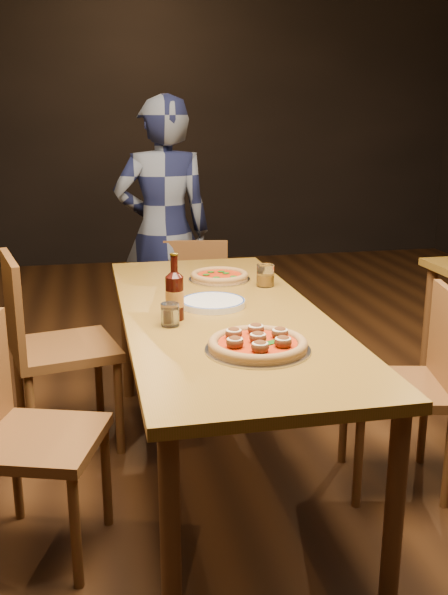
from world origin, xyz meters
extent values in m
plane|color=black|center=(0.00, 0.00, 0.00)|extent=(9.00, 9.00, 0.00)
plane|color=black|center=(0.00, 4.50, 1.50)|extent=(7.00, 0.00, 7.00)
cube|color=brown|center=(0.00, 0.00, 0.73)|extent=(0.80, 2.00, 0.04)
cylinder|color=#553218|center=(-0.34, -0.94, 0.35)|extent=(0.06, 0.06, 0.71)
cylinder|color=#553218|center=(-0.34, 0.94, 0.35)|extent=(0.06, 0.06, 0.71)
cylinder|color=#553218|center=(0.34, -0.94, 0.35)|extent=(0.06, 0.06, 0.71)
cylinder|color=#553218|center=(0.34, 0.94, 0.35)|extent=(0.06, 0.06, 0.71)
cylinder|color=#553218|center=(1.36, 0.74, 0.35)|extent=(0.06, 0.06, 0.71)
cylinder|color=#B7B7BF|center=(0.03, -0.49, 0.75)|extent=(0.36, 0.36, 0.01)
cylinder|color=#A78E45|center=(0.03, -0.49, 0.77)|extent=(0.34, 0.34, 0.02)
torus|color=#A78E45|center=(0.03, -0.49, 0.78)|extent=(0.34, 0.34, 0.03)
cylinder|color=#9D0909|center=(0.03, -0.49, 0.78)|extent=(0.27, 0.27, 0.00)
cylinder|color=#B7B7BF|center=(0.10, 0.52, 0.75)|extent=(0.30, 0.30, 0.01)
cylinder|color=#A78E45|center=(0.10, 0.52, 0.76)|extent=(0.28, 0.28, 0.02)
torus|color=#A78E45|center=(0.10, 0.52, 0.77)|extent=(0.28, 0.28, 0.03)
cylinder|color=#9D0909|center=(0.10, 0.52, 0.78)|extent=(0.21, 0.21, 0.00)
cylinder|color=white|center=(-0.02, 0.08, 0.76)|extent=(0.27, 0.27, 0.03)
cylinder|color=black|center=(-0.20, -0.08, 0.84)|extent=(0.07, 0.07, 0.17)
cylinder|color=black|center=(-0.20, -0.08, 0.96)|extent=(0.03, 0.03, 0.09)
cylinder|color=orange|center=(-0.20, -0.08, 0.84)|extent=(0.07, 0.07, 0.06)
cylinder|color=white|center=(-0.23, -0.16, 0.79)|extent=(0.07, 0.07, 0.09)
cylinder|color=#9B6211|center=(0.28, 0.36, 0.80)|extent=(0.08, 0.08, 0.10)
imported|color=black|center=(-0.06, 1.50, 0.82)|extent=(0.61, 0.41, 1.65)
camera|label=1|loc=(-0.52, -2.55, 1.52)|focal=40.00mm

